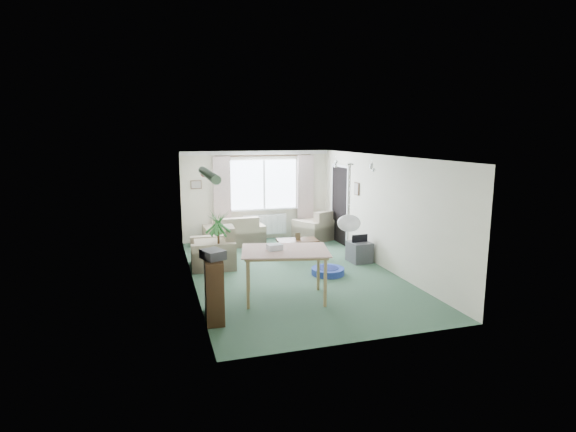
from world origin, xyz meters
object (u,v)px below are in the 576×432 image
object	(u,v)px
armchair_left	(213,247)
dining_table	(285,275)
pet_bed	(328,271)
tv_cube	(359,252)
sofa	(234,231)
bookshelf	(214,288)
armchair_corner	(314,225)
houseplant	(219,241)
coffee_table	(297,248)

from	to	relation	value
armchair_left	dining_table	bearing A→B (deg)	25.47
dining_table	pet_bed	bearing A→B (deg)	41.27
armchair_left	tv_cube	xyz separation A→B (m)	(3.20, -0.58, -0.21)
armchair_left	dining_table	size ratio (longest dim) A/B	0.71
armchair_left	sofa	bearing A→B (deg)	159.79
tv_cube	pet_bed	xyz separation A→B (m)	(-1.02, -0.67, -0.16)
bookshelf	dining_table	size ratio (longest dim) A/B	0.71
armchair_corner	tv_cube	xyz separation A→B (m)	(0.22, -2.34, -0.18)
dining_table	pet_bed	size ratio (longest dim) A/B	2.05
armchair_corner	armchair_left	distance (m)	3.46
sofa	bookshelf	world-z (taller)	bookshelf
armchair_corner	tv_cube	bearing A→B (deg)	68.17
sofa	pet_bed	size ratio (longest dim) A/B	2.26
sofa	houseplant	xyz separation A→B (m)	(-0.70, -2.18, 0.26)
bookshelf	houseplant	size ratio (longest dim) A/B	0.76
bookshelf	dining_table	bearing A→B (deg)	24.16
coffee_table	pet_bed	distance (m)	1.46
armchair_corner	coffee_table	xyz separation A→B (m)	(-0.99, -1.56, -0.20)
houseplant	armchair_left	bearing A→B (deg)	101.42
armchair_left	houseplant	distance (m)	0.45
armchair_corner	dining_table	world-z (taller)	dining_table
dining_table	coffee_table	bearing A→B (deg)	67.67
bookshelf	dining_table	xyz separation A→B (m)	(1.29, 0.48, -0.06)
sofa	armchair_left	size ratio (longest dim) A/B	1.56
coffee_table	tv_cube	xyz separation A→B (m)	(1.21, -0.78, 0.02)
tv_cube	sofa	bearing A→B (deg)	132.14
sofa	dining_table	bearing A→B (deg)	90.57
sofa	houseplant	size ratio (longest dim) A/B	1.18
coffee_table	bookshelf	distance (m)	3.81
coffee_table	pet_bed	size ratio (longest dim) A/B	1.38
houseplant	tv_cube	xyz separation A→B (m)	(3.12, -0.19, -0.42)
houseplant	tv_cube	distance (m)	3.15
tv_cube	armchair_corner	bearing A→B (deg)	91.93
armchair_left	dining_table	xyz separation A→B (m)	(0.95, -2.32, -0.01)
sofa	armchair_corner	bearing A→B (deg)	177.52
coffee_table	armchair_corner	bearing A→B (deg)	57.69
armchair_left	bookshelf	size ratio (longest dim) A/B	1.00
houseplant	armchair_corner	bearing A→B (deg)	36.63
armchair_left	houseplant	size ratio (longest dim) A/B	0.76
tv_cube	armchair_left	bearing A→B (deg)	166.25
armchair_corner	tv_cube	distance (m)	2.36
armchair_left	coffee_table	world-z (taller)	armchair_left
armchair_left	tv_cube	distance (m)	3.26
armchair_left	coffee_table	xyz separation A→B (m)	(1.99, 0.20, -0.23)
coffee_table	tv_cube	bearing A→B (deg)	-32.55
bookshelf	tv_cube	bearing A→B (deg)	35.98
armchair_left	dining_table	world-z (taller)	armchair_left
bookshelf	pet_bed	distance (m)	2.99
bookshelf	tv_cube	size ratio (longest dim) A/B	1.95
coffee_table	bookshelf	bearing A→B (deg)	-127.78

